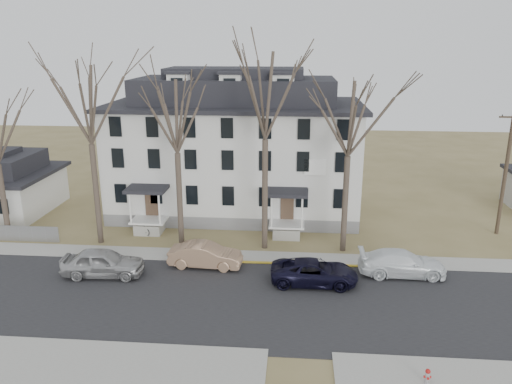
# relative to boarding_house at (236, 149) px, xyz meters

# --- Properties ---
(ground) EXTENTS (120.00, 120.00, 0.00)m
(ground) POSITION_rel_boarding_house_xyz_m (2.00, -17.95, -5.38)
(ground) COLOR olive
(ground) RESTS_ON ground
(main_road) EXTENTS (120.00, 10.00, 0.04)m
(main_road) POSITION_rel_boarding_house_xyz_m (2.00, -15.95, -5.38)
(main_road) COLOR #27272A
(main_road) RESTS_ON ground
(far_sidewalk) EXTENTS (120.00, 2.00, 0.08)m
(far_sidewalk) POSITION_rel_boarding_house_xyz_m (2.00, -9.95, -5.38)
(far_sidewalk) COLOR #A09F97
(far_sidewalk) RESTS_ON ground
(near_sidewalk_left) EXTENTS (20.00, 5.00, 0.08)m
(near_sidewalk_left) POSITION_rel_boarding_house_xyz_m (-6.00, -22.95, -5.38)
(near_sidewalk_left) COLOR #A09F97
(near_sidewalk_left) RESTS_ON ground
(yellow_curb) EXTENTS (14.00, 0.25, 0.06)m
(yellow_curb) POSITION_rel_boarding_house_xyz_m (7.00, -10.85, -5.38)
(yellow_curb) COLOR gold
(yellow_curb) RESTS_ON ground
(boarding_house) EXTENTS (20.80, 12.36, 12.05)m
(boarding_house) POSITION_rel_boarding_house_xyz_m (0.00, 0.00, 0.00)
(boarding_house) COLOR slate
(boarding_house) RESTS_ON ground
(small_house) EXTENTS (8.70, 8.70, 5.00)m
(small_house) POSITION_rel_boarding_house_xyz_m (-20.00, -1.96, -3.13)
(small_house) COLOR silver
(small_house) RESTS_ON ground
(tree_far_left) EXTENTS (8.40, 8.40, 13.72)m
(tree_far_left) POSITION_rel_boarding_house_xyz_m (-9.00, -8.15, 4.96)
(tree_far_left) COLOR #473B31
(tree_far_left) RESTS_ON ground
(tree_mid_left) EXTENTS (7.80, 7.80, 12.74)m
(tree_mid_left) POSITION_rel_boarding_house_xyz_m (-3.00, -8.15, 4.22)
(tree_mid_left) COLOR #473B31
(tree_mid_left) RESTS_ON ground
(tree_center) EXTENTS (9.00, 9.00, 14.70)m
(tree_center) POSITION_rel_boarding_house_xyz_m (3.00, -8.15, 5.71)
(tree_center) COLOR #473B31
(tree_center) RESTS_ON ground
(tree_mid_right) EXTENTS (7.80, 7.80, 12.74)m
(tree_mid_right) POSITION_rel_boarding_house_xyz_m (8.50, -8.15, 4.22)
(tree_mid_right) COLOR #473B31
(tree_mid_right) RESTS_ON ground
(utility_pole_far) EXTENTS (2.00, 0.28, 9.50)m
(utility_pole_far) POSITION_rel_boarding_house_xyz_m (20.50, -3.95, -0.47)
(utility_pole_far) COLOR #3D3023
(utility_pole_far) RESTS_ON ground
(car_silver) EXTENTS (5.18, 2.34, 1.73)m
(car_silver) POSITION_rel_boarding_house_xyz_m (-6.74, -13.44, -4.52)
(car_silver) COLOR #AAAAAA
(car_silver) RESTS_ON ground
(car_tan) EXTENTS (4.81, 1.92, 1.56)m
(car_tan) POSITION_rel_boarding_house_xyz_m (-0.62, -11.61, -4.60)
(car_tan) COLOR #A07B5E
(car_tan) RESTS_ON ground
(car_navy) EXTENTS (5.25, 2.42, 1.46)m
(car_navy) POSITION_rel_boarding_house_xyz_m (6.35, -13.40, -4.65)
(car_navy) COLOR black
(car_navy) RESTS_ON ground
(car_white) EXTENTS (5.40, 2.26, 1.56)m
(car_white) POSITION_rel_boarding_house_xyz_m (11.85, -11.78, -4.60)
(car_white) COLOR white
(car_white) RESTS_ON ground
(bicycle_left) EXTENTS (1.75, 1.36, 0.88)m
(bicycle_left) POSITION_rel_boarding_house_xyz_m (-6.44, -6.46, -4.94)
(bicycle_left) COLOR black
(bicycle_left) RESTS_ON ground
(fire_hydrant) EXTENTS (0.31, 0.29, 0.75)m
(fire_hydrant) POSITION_rel_boarding_house_xyz_m (10.91, -22.32, -5.00)
(fire_hydrant) COLOR #B7B7BA
(fire_hydrant) RESTS_ON ground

